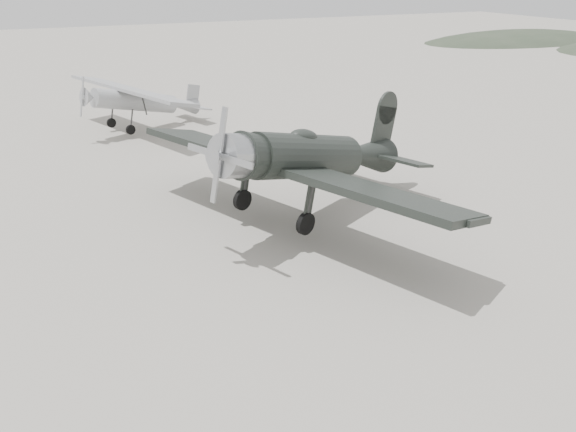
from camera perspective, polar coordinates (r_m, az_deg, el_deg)
name	(u,v)px	position (r m, az deg, el deg)	size (l,w,h in m)	color
ground	(270,274)	(16.38, -1.88, -5.93)	(160.00, 160.00, 0.00)	gray
hill_northeast	(519,40)	(77.21, 22.40, 16.19)	(32.00, 16.00, 5.20)	#2F3A2A
lowwing_monoplane	(313,157)	(19.32, 2.51, 6.01)	(9.65, 12.72, 4.18)	black
highwing_monoplane	(140,97)	(31.70, -14.84, 11.56)	(7.17, 9.90, 2.84)	gray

